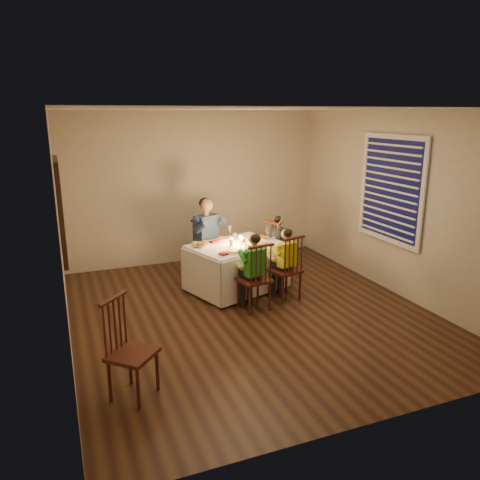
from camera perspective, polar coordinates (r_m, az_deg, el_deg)
name	(u,v)px	position (r m, az deg, el deg)	size (l,w,h in m)	color
ground	(250,312)	(6.28, 1.27, -8.80)	(5.00, 5.00, 0.00)	black
wall_left	(60,233)	(5.42, -21.12, 0.80)	(0.02, 5.00, 2.60)	beige
wall_right	(396,204)	(7.04, 18.51, 4.18)	(0.02, 5.00, 2.60)	beige
wall_back	(195,188)	(8.19, -5.52, 6.36)	(4.50, 0.02, 2.60)	beige
ceiling	(252,109)	(5.73, 1.43, 15.67)	(5.00, 5.00, 0.00)	white
dining_table	(237,258)	(6.90, -0.43, -2.15)	(1.57, 1.33, 0.66)	white
chair_adult	(208,276)	(7.60, -3.90, -4.43)	(0.39, 0.37, 0.94)	#33150E
chair_near_left	(254,309)	(6.37, 1.68, -8.41)	(0.39, 0.37, 0.94)	#33150E
chair_near_right	(284,298)	(6.75, 5.43, -7.08)	(0.39, 0.37, 0.94)	#33150E
chair_end	(278,276)	(7.60, 4.68, -4.45)	(0.39, 0.37, 0.94)	#33150E
chair_extra	(135,395)	(4.72, -12.65, -17.98)	(0.40, 0.38, 0.97)	#33150E
adult	(208,276)	(7.60, -3.90, -4.43)	(0.48, 0.44, 1.28)	#304E79
child_green	(254,309)	(6.37, 1.68, -8.41)	(0.35, 0.32, 1.05)	green
child_yellow	(284,298)	(6.75, 5.43, -7.08)	(0.33, 0.30, 1.02)	yellow
child_teal	(278,276)	(7.60, 4.68, -4.45)	(0.32, 0.29, 1.01)	#172F3B
setting_adult	(223,240)	(7.06, -2.07, 0.02)	(0.26, 0.26, 0.02)	silver
setting_green	(234,252)	(6.45, -0.77, -1.45)	(0.26, 0.26, 0.02)	silver
setting_yellow	(261,244)	(6.83, 2.62, -0.51)	(0.26, 0.26, 0.02)	silver
setting_teal	(262,238)	(7.15, 2.70, 0.20)	(0.26, 0.26, 0.02)	silver
candle_left	(231,242)	(6.77, -1.05, -0.30)	(0.06, 0.06, 0.10)	white
candle_right	(241,240)	(6.88, 0.08, -0.04)	(0.06, 0.06, 0.10)	white
squash	(194,244)	(6.72, -5.58, -0.52)	(0.09, 0.09, 0.09)	#FFF643
orange_fruit	(242,240)	(6.96, 0.27, 0.05)	(0.08, 0.08, 0.08)	orange
serving_bowl	(201,245)	(6.73, -4.76, -0.65)	(0.20, 0.20, 0.05)	silver
wall_mirror	(60,210)	(5.68, -21.05, 3.49)	(0.06, 0.95, 1.15)	black
window_blinds	(390,189)	(7.05, 17.86, 5.91)	(0.07, 1.34, 1.54)	#0D0E35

